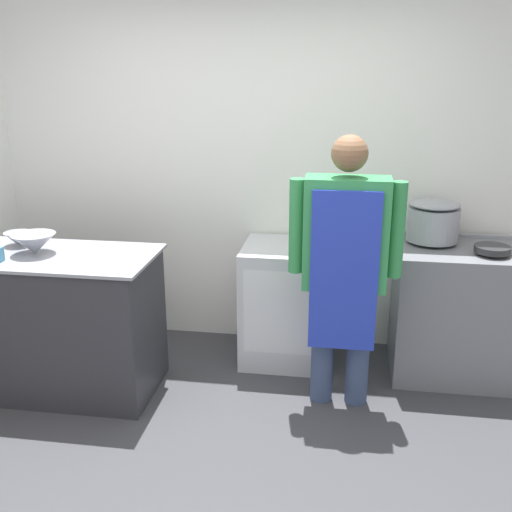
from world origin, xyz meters
TOP-DOWN VIEW (x-y plane):
  - ground_plane at (0.00, 0.00)m, footprint 14.00×14.00m
  - wall_back at (0.00, 1.80)m, footprint 8.00×0.05m
  - prep_counter at (-1.16, 0.82)m, footprint 1.36×0.67m
  - stove at (1.43, 1.41)m, footprint 0.81×0.62m
  - fridge_unit at (0.28, 1.45)m, footprint 0.60×0.58m
  - person_cook at (0.68, 0.91)m, footprint 0.67×0.24m
  - mixing_bowl at (-1.23, 0.82)m, footprint 0.27×0.27m
  - small_bowl at (-1.43, 0.97)m, footprint 0.18×0.18m
  - stock_pot at (1.25, 1.52)m, footprint 0.34×0.34m
  - saute_pan at (1.59, 1.30)m, footprint 0.22×0.22m

SIDE VIEW (x-z plane):
  - ground_plane at x=0.00m, z-range 0.00..0.00m
  - fridge_unit at x=0.28m, z-range 0.00..0.85m
  - stove at x=1.43m, z-range -0.01..0.91m
  - prep_counter at x=-1.16m, z-range 0.00..0.92m
  - saute_pan at x=1.59m, z-range 0.91..0.95m
  - person_cook at x=0.68m, z-range 0.12..1.79m
  - small_bowl at x=-1.43m, z-range 0.92..1.01m
  - mixing_bowl at x=-1.23m, z-range 0.92..1.05m
  - stock_pot at x=1.25m, z-range 0.92..1.19m
  - wall_back at x=0.00m, z-range 0.00..2.70m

